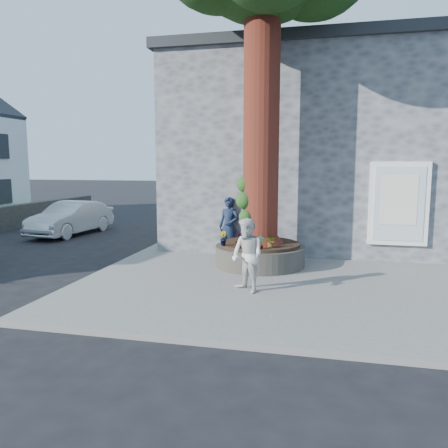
% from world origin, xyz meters
% --- Properties ---
extents(ground, '(120.00, 120.00, 0.00)m').
position_xyz_m(ground, '(0.00, 0.00, 0.00)').
color(ground, black).
rests_on(ground, ground).
extents(pavement, '(9.00, 8.00, 0.12)m').
position_xyz_m(pavement, '(1.50, 1.00, 0.06)').
color(pavement, slate).
rests_on(pavement, ground).
extents(yellow_line, '(0.10, 30.00, 0.01)m').
position_xyz_m(yellow_line, '(-3.05, 1.00, 0.00)').
color(yellow_line, yellow).
rests_on(yellow_line, ground).
extents(stone_shop, '(10.30, 8.30, 6.30)m').
position_xyz_m(stone_shop, '(2.50, 7.20, 3.16)').
color(stone_shop, '#505255').
rests_on(stone_shop, ground).
extents(planter, '(2.30, 2.30, 0.60)m').
position_xyz_m(planter, '(0.80, 2.00, 0.41)').
color(planter, black).
rests_on(planter, pavement).
extents(man, '(0.70, 0.55, 1.68)m').
position_xyz_m(man, '(-0.25, 3.07, 0.96)').
color(man, '#131E35').
rests_on(man, pavement).
extents(woman, '(0.94, 0.92, 1.53)m').
position_xyz_m(woman, '(0.88, -0.41, 0.88)').
color(woman, silver).
rests_on(woman, pavement).
extents(shopping_bag, '(0.23, 0.18, 0.28)m').
position_xyz_m(shopping_bag, '(-0.00, 3.02, 0.26)').
color(shopping_bag, white).
rests_on(shopping_bag, pavement).
extents(car_silver, '(1.71, 4.02, 1.29)m').
position_xyz_m(car_silver, '(-7.20, 6.07, 0.64)').
color(car_silver, '#B9BEC2').
rests_on(car_silver, ground).
extents(plant_a, '(0.20, 0.17, 0.32)m').
position_xyz_m(plant_a, '(0.94, 1.15, 0.88)').
color(plant_a, gray).
rests_on(plant_a, planter).
extents(plant_b, '(0.27, 0.27, 0.36)m').
position_xyz_m(plant_b, '(-0.05, 1.41, 0.90)').
color(plant_b, gray).
rests_on(plant_b, planter).
extents(plant_c, '(0.29, 0.29, 0.37)m').
position_xyz_m(plant_c, '(0.41, 1.19, 0.90)').
color(plant_c, gray).
rests_on(plant_c, planter).
extents(plant_d, '(0.36, 0.37, 0.32)m').
position_xyz_m(plant_d, '(1.16, 1.39, 0.88)').
color(plant_d, gray).
rests_on(plant_d, planter).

